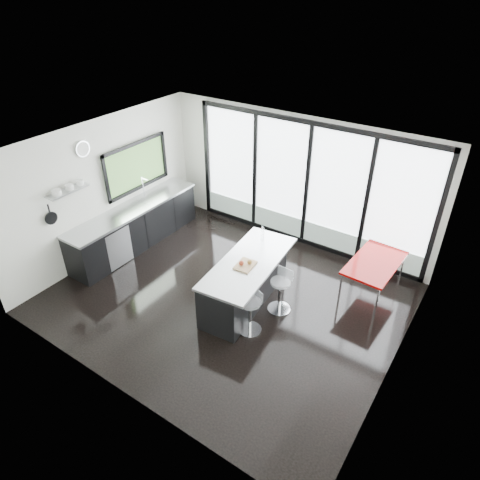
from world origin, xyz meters
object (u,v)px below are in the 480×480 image
Objects in this scene: island at (245,280)px; bar_stool_near at (250,316)px; bar_stool_far at (280,295)px; red_table at (372,278)px.

bar_stool_near is at bearing -50.93° from island.
bar_stool_far is 0.48× the size of red_table.
island is 0.67m from bar_stool_far.
island reaches higher than bar_stool_near.
island is 2.33m from red_table.
red_table is (1.17, 1.33, 0.04)m from bar_stool_far.
island is 3.54× the size of bar_stool_near.
bar_stool_far is at bearing 101.08° from bar_stool_near.
red_table is (1.82, 1.45, -0.09)m from island.
red_table is (1.33, 2.06, 0.04)m from bar_stool_near.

